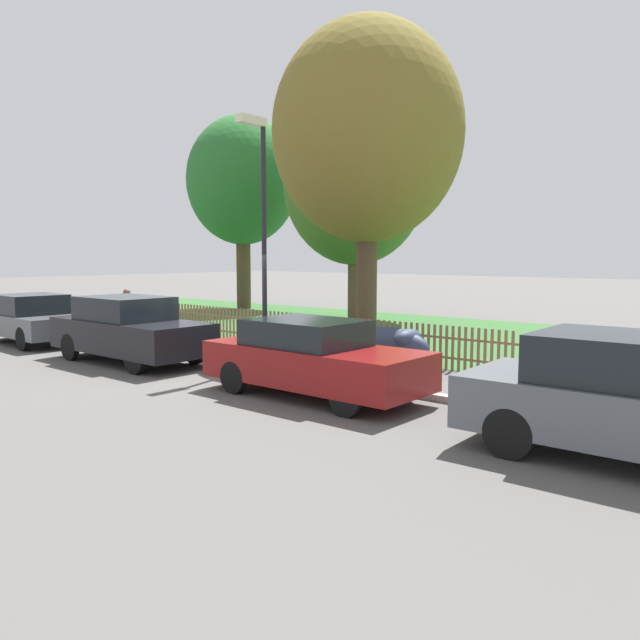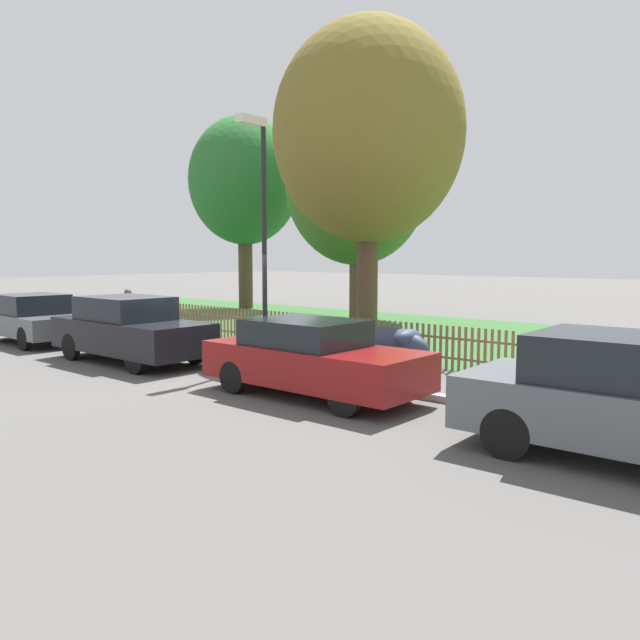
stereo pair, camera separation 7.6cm
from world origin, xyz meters
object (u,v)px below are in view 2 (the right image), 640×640
parked_car_red_compact (312,358)px  covered_motorcycle (391,345)px  parked_car_navy_estate (130,329)px  tree_nearest_kerb (244,182)px  tree_mid_park (368,133)px  parked_car_black_saloon (35,319)px  street_lamp (261,211)px  parked_car_white_van (636,400)px  tree_behind_motorcycle (356,183)px  pedestrian_near_fence (129,312)px

parked_car_red_compact → covered_motorcycle: 2.58m
parked_car_navy_estate → parked_car_red_compact: bearing=0.7°
parked_car_red_compact → tree_nearest_kerb: bearing=140.8°
covered_motorcycle → tree_mid_park: bearing=134.2°
parked_car_black_saloon → parked_car_red_compact: parked_car_black_saloon is taller
parked_car_black_saloon → parked_car_navy_estate: bearing=2.0°
parked_car_red_compact → street_lamp: street_lamp is taller
parked_car_navy_estate → parked_car_red_compact: parked_car_navy_estate is taller
parked_car_white_van → parked_car_red_compact: bearing=176.9°
tree_behind_motorcycle → parked_car_red_compact: bearing=-56.0°
parked_car_black_saloon → covered_motorcycle: 10.69m
parked_car_white_van → tree_behind_motorcycle: (-12.64, 11.04, 4.44)m
parked_car_black_saloon → parked_car_red_compact: (10.41, 0.09, -0.01)m
parked_car_white_van → covered_motorcycle: parked_car_white_van is taller
tree_behind_motorcycle → pedestrian_near_fence: (-1.17, -9.16, -4.33)m
parked_car_black_saloon → parked_car_red_compact: bearing=2.6°
parked_car_red_compact → tree_behind_motorcycle: tree_behind_motorcycle is taller
covered_motorcycle → street_lamp: bearing=-160.2°
parked_car_red_compact → parked_car_white_van: bearing=-1.8°
covered_motorcycle → tree_behind_motorcycle: tree_behind_motorcycle is taller
parked_car_navy_estate → tree_nearest_kerb: size_ratio=0.49×
parked_car_navy_estate → pedestrian_near_fence: bearing=147.9°
parked_car_black_saloon → tree_mid_park: size_ratio=0.43×
parked_car_white_van → pedestrian_near_fence: 13.94m
parked_car_white_van → tree_behind_motorcycle: tree_behind_motorcycle is taller
covered_motorcycle → pedestrian_near_fence: size_ratio=1.32×
street_lamp → covered_motorcycle: bearing=18.8°
parked_car_red_compact → tree_nearest_kerb: 19.21m
parked_car_white_van → tree_nearest_kerb: (-19.67, 11.80, 5.08)m
parked_car_black_saloon → street_lamp: bearing=14.9°
tree_nearest_kerb → covered_motorcycle: bearing=-32.4°
parked_car_red_compact → tree_mid_park: 8.23m
tree_behind_motorcycle → street_lamp: tree_behind_motorcycle is taller
parked_car_red_compact → tree_behind_motorcycle: size_ratio=0.50×
pedestrian_near_fence → parked_car_white_van: bearing=-163.0°
parked_car_red_compact → street_lamp: size_ratio=0.76×
parked_car_black_saloon → covered_motorcycle: size_ratio=1.86×
pedestrian_near_fence → tree_nearest_kerb: bearing=-34.6°
tree_nearest_kerb → pedestrian_near_fence: bearing=-59.4°
parked_car_black_saloon → street_lamp: size_ratio=0.69×
parked_car_black_saloon → street_lamp: (7.49, 1.70, 2.77)m
parked_car_white_van → parked_car_black_saloon: bearing=178.2°
parked_car_navy_estate → covered_motorcycle: bearing=25.6°
parked_car_white_van → parked_car_navy_estate: bearing=178.2°
parked_car_white_van → tree_behind_motorcycle: 17.36m
parked_car_navy_estate → covered_motorcycle: (5.52, 2.67, -0.15)m
parked_car_black_saloon → tree_nearest_kerb: tree_nearest_kerb is taller
parked_car_navy_estate → pedestrian_near_fence: pedestrian_near_fence is taller
tree_behind_motorcycle → tree_nearest_kerb: bearing=173.9°
tree_nearest_kerb → street_lamp: 15.41m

